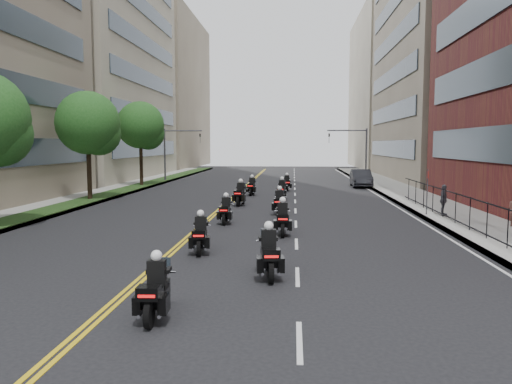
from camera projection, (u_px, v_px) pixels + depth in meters
ground at (146, 337)px, 10.42m from camera, size 160.00×160.00×0.00m
sidewalk_right at (423, 201)px, 34.34m from camera, size 4.00×90.00×0.15m
sidewalk_left at (85, 199)px, 36.12m from camera, size 4.00×90.00×0.15m
grass_strip at (96, 197)px, 36.05m from camera, size 2.00×90.00×0.04m
building_right_tan at (461, 44)px, 55.03m from camera, size 15.11×28.00×30.00m
building_right_far at (402, 91)px, 85.00m from camera, size 15.00×28.00×26.00m
building_left_mid at (79, 32)px, 58.06m from camera, size 16.11×28.00×34.00m
building_left_far at (152, 93)px, 88.23m from camera, size 16.00×28.00×26.00m
iron_fence at (478, 217)px, 21.43m from camera, size 0.05×28.00×1.50m
street_trees at (53, 125)px, 29.22m from camera, size 4.40×38.40×7.98m
traffic_signal_right at (357, 147)px, 51.05m from camera, size 4.09×0.20×5.60m
traffic_signal_left at (174, 147)px, 52.46m from camera, size 4.09×0.20×5.60m
motorcycle_0 at (156, 292)px, 11.50m from camera, size 0.51×2.13×1.57m
motorcycle_1 at (269, 255)px, 15.03m from camera, size 0.68×2.30×1.70m
motorcycle_2 at (200, 236)px, 18.46m from camera, size 0.61×2.15×1.59m
motorcycle_3 at (283, 220)px, 22.09m from camera, size 0.53×2.28×1.68m
motorcycle_4 at (226, 211)px, 25.27m from camera, size 0.48×2.11×1.56m
motorcycle_5 at (279, 203)px, 28.59m from camera, size 0.55×2.20×1.62m
motorcycle_6 at (240, 195)px, 32.73m from camera, size 0.62×2.37×1.75m
motorcycle_7 at (282, 190)px, 36.17m from camera, size 0.61×2.25×1.66m
motorcycle_8 at (252, 187)px, 39.17m from camera, size 0.54×2.19×1.62m
motorcycle_9 at (287, 184)px, 42.98m from camera, size 0.55×2.09×1.54m
parked_sedan at (361, 178)px, 46.70m from camera, size 1.87×5.04×1.65m
pedestrian_c at (444, 200)px, 27.03m from camera, size 0.77×1.07×1.68m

